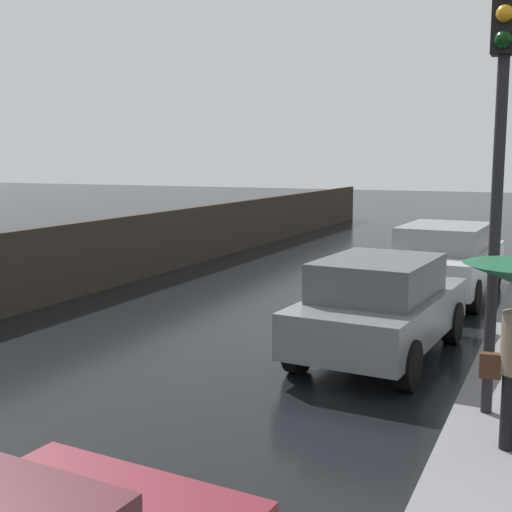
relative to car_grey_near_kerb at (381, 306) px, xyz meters
name	(u,v)px	position (x,y,z in m)	size (l,w,h in m)	color
car_grey_near_kerb	(381,306)	(0.00, 0.00, 0.00)	(1.95, 3.92, 1.49)	slate
car_silver_far_ahead	(445,259)	(0.11, 5.04, 0.02)	(2.05, 4.50, 1.52)	#B2B5BA
traffic_light	(501,121)	(1.70, -2.01, 2.51)	(0.26, 0.39, 4.56)	black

